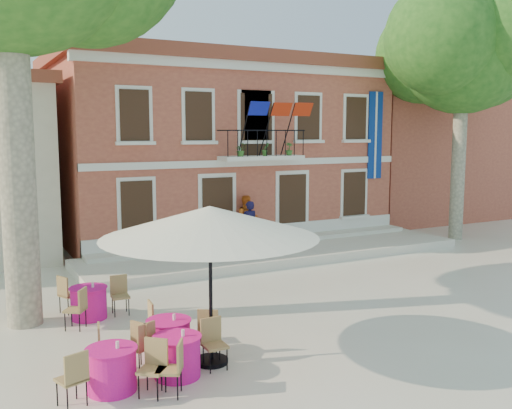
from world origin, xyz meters
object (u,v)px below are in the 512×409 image
Objects in this scene: pedestrian_orange at (247,220)px; cafe_table_2 at (112,367)px; patio_umbrella at (210,222)px; cafe_table_1 at (169,337)px; plane_tree_east at (464,48)px; pedestrian_navy at (249,225)px; cafe_table_3 at (89,301)px; cafe_table_0 at (177,354)px.

cafe_table_2 is (-7.28, -9.21, -0.78)m from pedestrian_orange.
patio_umbrella reaches higher than pedestrian_orange.
plane_tree_east is at bearing 23.71° from cafe_table_1.
plane_tree_east reaches higher than patio_umbrella.
plane_tree_east is at bearing 24.77° from cafe_table_2.
pedestrian_navy is 10.99m from cafe_table_2.
pedestrian_orange reaches higher than cafe_table_3.
plane_tree_east is 11.34m from pedestrian_navy.
cafe_table_1 is at bearing -156.29° from plane_tree_east.
pedestrian_navy reaches higher than cafe_table_1.
plane_tree_east is 17.63m from cafe_table_3.
cafe_table_1 is at bearing 80.13° from cafe_table_0.
pedestrian_orange is (-8.85, 1.77, -6.57)m from plane_tree_east.
pedestrian_orange is at bearing 36.64° from cafe_table_3.
pedestrian_orange reaches higher than cafe_table_2.
plane_tree_east is at bearing 26.41° from cafe_table_0.
cafe_table_1 and cafe_table_3 have the same top height.
plane_tree_east is 5.63× the size of cafe_table_3.
patio_umbrella is 2.50m from cafe_table_1.
pedestrian_orange is at bearing 168.70° from plane_tree_east.
cafe_table_2 is (-2.00, -0.31, -2.33)m from patio_umbrella.
cafe_table_0 is at bearing -160.18° from patio_umbrella.
cafe_table_0 and cafe_table_3 have the same top height.
pedestrian_orange is 8.56m from cafe_table_3.
patio_umbrella is at bearing -153.23° from plane_tree_east.
cafe_table_2 is (-1.20, -0.03, 0.00)m from cafe_table_0.
cafe_table_1 is 3.30m from cafe_table_3.
patio_umbrella is at bearing -67.87° from cafe_table_3.
pedestrian_orange reaches higher than cafe_table_0.
cafe_table_3 is (-6.84, -5.08, -0.78)m from pedestrian_orange.
pedestrian_navy reaches higher than cafe_table_0.
cafe_table_0 is 0.94m from cafe_table_1.
patio_umbrella is (-14.13, -7.13, -5.01)m from plane_tree_east.
plane_tree_east is 5.61× the size of cafe_table_0.
patio_umbrella is at bearing 8.90° from cafe_table_2.
patio_umbrella is at bearing -116.86° from pedestrian_orange.
cafe_table_2 is (-6.98, -8.46, -0.72)m from pedestrian_navy.
cafe_table_0 is at bearing -153.59° from plane_tree_east.
patio_umbrella is 2.22× the size of cafe_table_1.
cafe_table_2 is at bearing -144.96° from cafe_table_1.
cafe_table_3 is at bearing -139.50° from pedestrian_orange.
cafe_table_0 and cafe_table_2 have the same top height.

